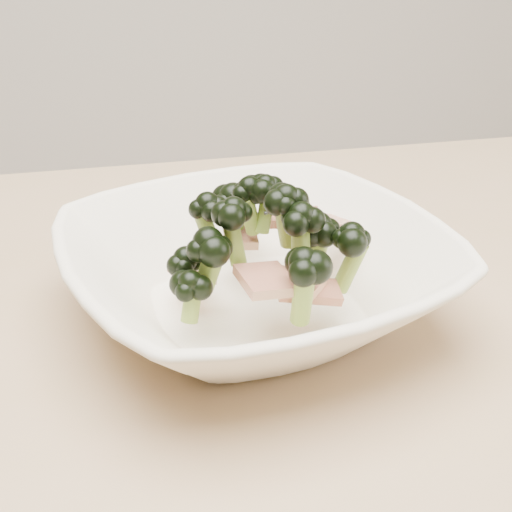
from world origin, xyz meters
name	(u,v)px	position (x,y,z in m)	size (l,w,h in m)	color
dining_table	(160,460)	(0.00, 0.00, 0.65)	(1.20, 0.80, 0.75)	tan
broccoli_dish	(257,270)	(0.08, 0.04, 0.79)	(0.34, 0.34, 0.11)	white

